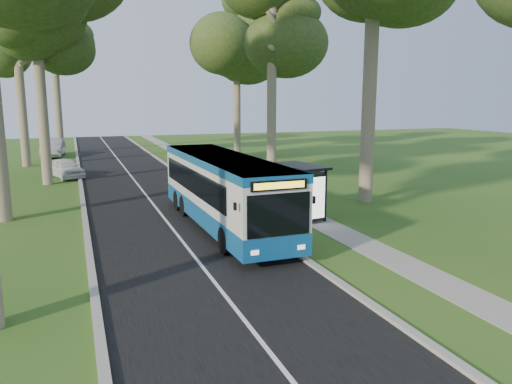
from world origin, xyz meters
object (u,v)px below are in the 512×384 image
at_px(bus, 224,191).
at_px(bus_stop_sign, 279,190).
at_px(litter_bin, 288,228).
at_px(car_white, 65,168).
at_px(car_silver, 53,148).
at_px(bus_shelter, 306,182).

xyz_separation_m(bus, bus_stop_sign, (2.18, -1.01, 0.11)).
relative_size(bus, litter_bin, 13.67).
distance_m(litter_bin, car_white, 21.53).
bearing_deg(car_silver, bus, -71.25).
distance_m(bus, bus_stop_sign, 2.40).
bearing_deg(car_silver, bus_shelter, -64.51).
distance_m(bus_stop_sign, car_white, 20.29).
bearing_deg(bus, bus_stop_sign, -26.18).
height_order(bus_shelter, litter_bin, bus_shelter).
distance_m(bus, car_silver, 32.23).
bearing_deg(bus, litter_bin, -53.23).
xyz_separation_m(bus, car_white, (-6.58, 17.26, -0.92)).
distance_m(bus_stop_sign, car_silver, 33.79).
height_order(litter_bin, car_white, car_white).
relative_size(litter_bin, car_white, 0.21).
bearing_deg(bus, bus_shelter, 1.10).
bearing_deg(car_white, car_silver, 74.64).
distance_m(car_white, car_silver, 14.06).
bearing_deg(bus_stop_sign, car_white, 117.51).
bearing_deg(litter_bin, car_white, 113.36).
relative_size(bus_stop_sign, car_white, 0.69).
relative_size(bus, car_silver, 2.26).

